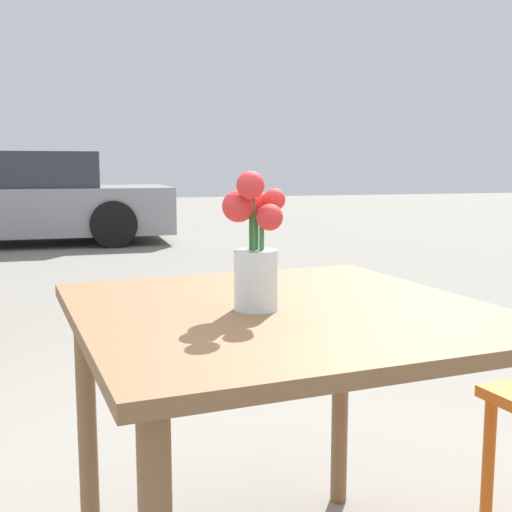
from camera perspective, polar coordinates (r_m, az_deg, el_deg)
name	(u,v)px	position (r m, az deg, el deg)	size (l,w,h in m)	color
table_front	(281,349)	(1.43, 2.26, -8.29)	(0.95, 0.99, 0.73)	brown
flower_vase	(254,250)	(1.34, -0.17, 0.56)	(0.14, 0.15, 0.29)	silver
parked_car	(8,200)	(9.20, -21.19, 4.64)	(4.28, 1.79, 1.22)	gray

